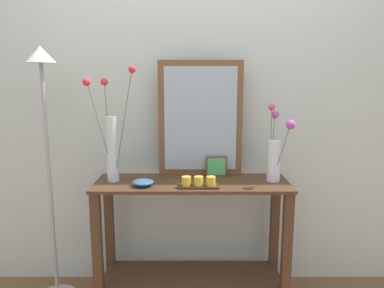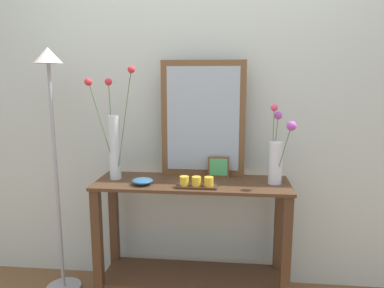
{
  "view_description": "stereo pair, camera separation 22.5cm",
  "coord_description": "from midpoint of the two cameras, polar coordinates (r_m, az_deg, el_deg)",
  "views": [
    {
      "loc": [
        0.0,
        -2.21,
        1.47
      ],
      "look_at": [
        0.0,
        0.0,
        1.07
      ],
      "focal_mm": 33.79,
      "sensor_mm": 36.0,
      "label": 1
    },
    {
      "loc": [
        0.23,
        -2.2,
        1.47
      ],
      "look_at": [
        0.0,
        0.0,
        1.07
      ],
      "focal_mm": 33.79,
      "sensor_mm": 36.0,
      "label": 2
    }
  ],
  "objects": [
    {
      "name": "wall_back",
      "position": [
        2.54,
        -2.54,
        7.53
      ],
      "size": [
        6.4,
        0.08,
        2.7
      ],
      "primitive_type": "cube",
      "color": "beige",
      "rests_on": "ground"
    },
    {
      "name": "console_table",
      "position": [
        2.42,
        -2.74,
        -13.7
      ],
      "size": [
        1.23,
        0.41,
        0.83
      ],
      "color": "#472D1C",
      "rests_on": "ground"
    },
    {
      "name": "mirror_leaning",
      "position": [
        2.39,
        -1.35,
        3.98
      ],
      "size": [
        0.56,
        0.03,
        0.76
      ],
      "color": "brown",
      "rests_on": "console_table"
    },
    {
      "name": "tall_vase_left",
      "position": [
        2.34,
        -15.28,
        0.35
      ],
      "size": [
        0.31,
        0.27,
        0.72
      ],
      "color": "silver",
      "rests_on": "console_table"
    },
    {
      "name": "vase_right",
      "position": [
        2.31,
        10.29,
        -1.51
      ],
      "size": [
        0.14,
        0.24,
        0.49
      ],
      "color": "silver",
      "rests_on": "console_table"
    },
    {
      "name": "candle_tray",
      "position": [
        2.18,
        -1.92,
        -6.18
      ],
      "size": [
        0.24,
        0.09,
        0.07
      ],
      "color": "#382316",
      "rests_on": "console_table"
    },
    {
      "name": "picture_frame_small",
      "position": [
        2.41,
        1.22,
        -3.59
      ],
      "size": [
        0.14,
        0.01,
        0.14
      ],
      "color": "brown",
      "rests_on": "console_table"
    },
    {
      "name": "decorative_bowl",
      "position": [
        2.24,
        -10.62,
        -6.0
      ],
      "size": [
        0.13,
        0.13,
        0.04
      ],
      "color": "#2D5B84",
      "rests_on": "console_table"
    },
    {
      "name": "floor_lamp",
      "position": [
        2.49,
        -24.46,
        1.42
      ],
      "size": [
        0.24,
        0.24,
        1.67
      ],
      "color": "#9E9EA3",
      "rests_on": "ground"
    }
  ]
}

